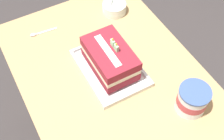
% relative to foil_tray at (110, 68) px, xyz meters
% --- Properties ---
extents(dining_table, '(1.12, 0.75, 0.73)m').
position_rel_foil_tray_xyz_m(dining_table, '(0.05, -0.01, -0.11)').
color(dining_table, tan).
rests_on(dining_table, ground_plane).
extents(foil_tray, '(0.34, 0.24, 0.02)m').
position_rel_foil_tray_xyz_m(foil_tray, '(0.00, 0.00, 0.00)').
color(foil_tray, silver).
rests_on(foil_tray, dining_table).
extents(birthday_cake, '(0.25, 0.16, 0.15)m').
position_rel_foil_tray_xyz_m(birthday_cake, '(-0.00, 0.00, 0.07)').
color(birthday_cake, maroon).
rests_on(birthday_cake, foil_tray).
extents(bowl_stack, '(0.12, 0.12, 0.10)m').
position_rel_foil_tray_xyz_m(bowl_stack, '(-0.32, 0.20, 0.02)').
color(bowl_stack, silver).
rests_on(bowl_stack, dining_table).
extents(ice_cream_tub, '(0.12, 0.12, 0.12)m').
position_rel_foil_tray_xyz_m(ice_cream_tub, '(0.32, 0.19, 0.05)').
color(ice_cream_tub, white).
rests_on(ice_cream_tub, dining_table).
extents(serving_spoon_by_bowls, '(0.03, 0.13, 0.01)m').
position_rel_foil_tray_xyz_m(serving_spoon_by_bowls, '(-0.36, -0.20, -0.00)').
color(serving_spoon_by_bowls, silver).
rests_on(serving_spoon_by_bowls, dining_table).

